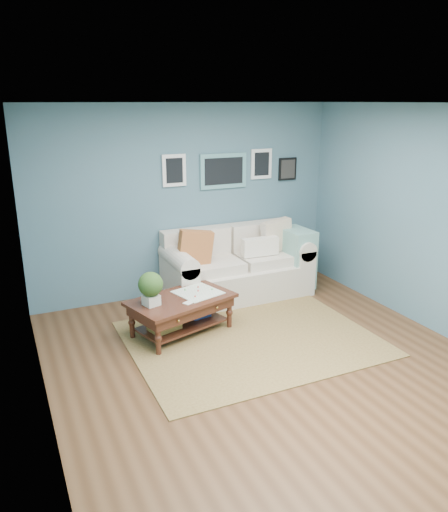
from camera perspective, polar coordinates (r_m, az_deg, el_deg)
room_shell at (r=5.02m, az=5.78°, el=1.50°), size 5.00×5.02×2.70m
area_rug at (r=6.04m, az=3.09°, el=-9.38°), size 2.82×2.26×0.01m
loveseat at (r=7.23m, az=2.08°, el=-1.03°), size 2.11×0.96×1.09m
coffee_table at (r=6.02m, az=-5.44°, el=-5.61°), size 1.38×1.04×0.86m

